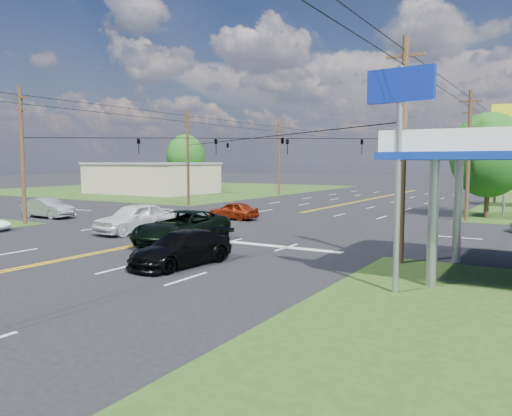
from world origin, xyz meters
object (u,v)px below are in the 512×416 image
Objects in this scene: pole_left_far at (279,156)px; pickup_white at (135,218)px; suv_black at (181,248)px; retail_nw at (152,179)px; pickup_dkgreen at (182,228)px; pole_sw at (22,154)px; sedan_silver at (48,208)px; polesign_se at (400,118)px; tree_right_a at (489,155)px; tree_far_l at (186,157)px; pole_ne at (469,154)px; pole_right_far at (496,154)px; pole_se at (403,148)px; pole_nw at (188,156)px.

pole_left_far reaches higher than pickup_white.
retail_nw is at bearing 140.27° from suv_black.
retail_nw is 44.98m from pickup_dkgreen.
pickup_white is at bearing 6.01° from pole_sw.
sedan_silver is 0.63× the size of polesign_se.
tree_right_a is 25.39m from pickup_dkgreen.
pole_sw reaches higher than sedan_silver.
retail_nw is 10.69m from tree_far_l.
pickup_dkgreen is at bearing -120.87° from pole_ne.
suv_black is at bearing -100.45° from pole_right_far.
pole_ne is 24.76m from suv_black.
tree_far_l is at bearing 152.93° from pole_ne.
pole_se is 31.62m from pole_nw.
pole_left_far is 2.17× the size of sedan_silver.
pole_left_far is at bearing 125.10° from pole_se.
pole_left_far is 37.47m from pickup_white.
pole_se reaches higher than pickup_dkgreen.
pole_sw is at bearing 170.35° from pickup_dkgreen.
retail_nw is at bearing -78.69° from tree_far_l.
pole_right_far is 39.74m from pickup_dkgreen.
pickup_dkgreen is at bearing 161.62° from polesign_se.
pole_se is 10.21m from suv_black.
retail_nw is 1.68× the size of pole_nw.
pole_sw is 1.00× the size of pole_se.
pole_ne is 1.77× the size of pickup_white.
pole_right_far is at bearing -39.96° from sedan_silver.
pole_sw reaches higher than pickup_white.
suv_black is 1.08× the size of sedan_silver.
pole_left_far is 1.00× the size of pole_right_far.
pole_se and pole_nw have the same top height.
sedan_silver is at bearing 159.29° from pickup_dkgreen.
pole_nw is 27.17m from tree_right_a.
polesign_se is at bearing -89.61° from tree_right_a.
pole_nw is (0.00, 18.00, 0.00)m from pole_sw.
pickup_white is (26.50, -30.00, -1.09)m from retail_nw.
pole_ne is 1.09× the size of tree_far_l.
pole_ne reaches higher than pickup_dkgreen.
pole_left_far reaches higher than retail_nw.
tree_right_a is 1.11× the size of polesign_se.
pole_left_far is at bearing -11.89° from tree_far_l.
pole_right_far is (26.00, 37.00, 0.25)m from pole_sw.
tree_right_a is 26.02m from polesign_se.
pole_right_far is at bearing 90.00° from pole_se.
pole_ne is at bearing 0.00° from pole_nw.
pole_ne is at bearing 52.83° from pickup_dkgreen.
pole_sw reaches higher than retail_nw.
sedan_silver is (-2.25, -14.50, -4.16)m from pole_nw.
retail_nw is 1.96× the size of tree_right_a.
tree_far_l is at bearing 122.56° from pickup_dkgreen.
pickup_white is at bearing 176.53° from pole_se.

